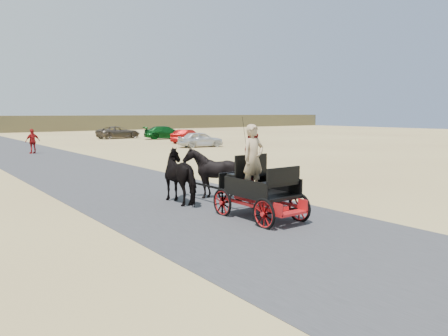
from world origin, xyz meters
TOP-DOWN VIEW (x-y plane):
  - ground at (0.00, 0.00)m, footprint 140.00×140.00m
  - road at (0.00, 0.00)m, footprint 6.00×140.00m
  - carriage at (0.62, -0.33)m, footprint 1.30×2.40m
  - horse_left at (0.07, 2.67)m, footprint 0.91×2.01m
  - horse_right at (1.17, 2.67)m, footprint 1.37×1.54m
  - driver_man at (0.42, -0.28)m, footprint 0.66×0.43m
  - passenger_woman at (0.92, 0.27)m, footprint 0.77×0.60m
  - pedestrian at (0.44, 23.16)m, footprint 1.08×0.64m
  - car_a at (13.04, 21.15)m, footprint 3.96×2.18m
  - car_b at (14.79, 26.14)m, footprint 3.96×3.00m
  - car_c at (16.27, 32.66)m, footprint 5.18×3.40m
  - car_d at (12.59, 36.82)m, footprint 4.91×2.51m

SIDE VIEW (x-z plane):
  - ground at x=0.00m, z-range 0.00..0.00m
  - road at x=0.00m, z-range 0.00..0.01m
  - carriage at x=0.62m, z-range 0.00..0.72m
  - car_b at x=14.79m, z-range 0.00..1.25m
  - car_a at x=13.04m, z-range 0.00..1.27m
  - car_d at x=12.59m, z-range 0.00..1.33m
  - car_c at x=16.27m, z-range 0.00..1.39m
  - horse_left at x=0.07m, z-range 0.00..1.70m
  - horse_right at x=1.17m, z-range 0.00..1.70m
  - pedestrian at x=0.44m, z-range 0.00..1.73m
  - passenger_woman at x=0.92m, z-range 0.72..2.30m
  - driver_man at x=0.42m, z-range 0.72..2.52m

